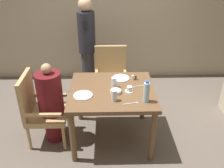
{
  "coord_description": "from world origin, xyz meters",
  "views": [
    {
      "loc": [
        -0.07,
        -2.7,
        2.31
      ],
      "look_at": [
        0.0,
        0.05,
        0.81
      ],
      "focal_mm": 40.0,
      "sensor_mm": 36.0,
      "label": 1
    }
  ],
  "objects_px": {
    "chair_far_side": "(111,76)",
    "water_bottle": "(146,92)",
    "glass_tall_near": "(114,95)",
    "standing_host": "(87,45)",
    "diner_in_left_chair": "(51,103)",
    "plate_main_right": "(121,78)",
    "plate_main_left": "(83,95)",
    "bowl_small": "(116,91)",
    "glass_tall_mid": "(114,83)",
    "chair_left_side": "(40,108)",
    "teacup_with_saucer": "(129,89)"
  },
  "relations": [
    {
      "from": "chair_far_side",
      "to": "glass_tall_near",
      "type": "height_order",
      "value": "chair_far_side"
    },
    {
      "from": "teacup_with_saucer",
      "to": "glass_tall_mid",
      "type": "xyz_separation_m",
      "value": [
        -0.19,
        0.11,
        0.04
      ]
    },
    {
      "from": "chair_far_side",
      "to": "plate_main_right",
      "type": "relative_size",
      "value": 4.16
    },
    {
      "from": "chair_left_side",
      "to": "plate_main_left",
      "type": "xyz_separation_m",
      "value": [
        0.58,
        -0.14,
        0.26
      ]
    },
    {
      "from": "chair_left_side",
      "to": "glass_tall_near",
      "type": "xyz_separation_m",
      "value": [
        0.95,
        -0.26,
        0.33
      ]
    },
    {
      "from": "chair_far_side",
      "to": "water_bottle",
      "type": "xyz_separation_m",
      "value": [
        0.38,
        -1.18,
        0.38
      ]
    },
    {
      "from": "bowl_small",
      "to": "glass_tall_mid",
      "type": "relative_size",
      "value": 0.96
    },
    {
      "from": "diner_in_left_chair",
      "to": "standing_host",
      "type": "distance_m",
      "value": 1.34
    },
    {
      "from": "chair_far_side",
      "to": "plate_main_left",
      "type": "bearing_deg",
      "value": -108.85
    },
    {
      "from": "teacup_with_saucer",
      "to": "glass_tall_near",
      "type": "relative_size",
      "value": 0.82
    },
    {
      "from": "standing_host",
      "to": "plate_main_left",
      "type": "height_order",
      "value": "standing_host"
    },
    {
      "from": "glass_tall_near",
      "to": "chair_left_side",
      "type": "bearing_deg",
      "value": 164.72
    },
    {
      "from": "glass_tall_near",
      "to": "standing_host",
      "type": "bearing_deg",
      "value": 104.99
    },
    {
      "from": "plate_main_left",
      "to": "bowl_small",
      "type": "height_order",
      "value": "bowl_small"
    },
    {
      "from": "glass_tall_mid",
      "to": "diner_in_left_chair",
      "type": "bearing_deg",
      "value": -176.38
    },
    {
      "from": "diner_in_left_chair",
      "to": "water_bottle",
      "type": "bearing_deg",
      "value": -13.97
    },
    {
      "from": "plate_main_right",
      "to": "water_bottle",
      "type": "bearing_deg",
      "value": -66.34
    },
    {
      "from": "diner_in_left_chair",
      "to": "glass_tall_near",
      "type": "xyz_separation_m",
      "value": [
        0.8,
        -0.26,
        0.25
      ]
    },
    {
      "from": "diner_in_left_chair",
      "to": "standing_host",
      "type": "xyz_separation_m",
      "value": [
        0.4,
        1.24,
        0.32
      ]
    },
    {
      "from": "standing_host",
      "to": "teacup_with_saucer",
      "type": "bearing_deg",
      "value": -65.32
    },
    {
      "from": "plate_main_left",
      "to": "water_bottle",
      "type": "height_order",
      "value": "water_bottle"
    },
    {
      "from": "chair_left_side",
      "to": "chair_far_side",
      "type": "xyz_separation_m",
      "value": [
        0.93,
        0.89,
        0.0
      ]
    },
    {
      "from": "standing_host",
      "to": "glass_tall_mid",
      "type": "distance_m",
      "value": 1.26
    },
    {
      "from": "chair_left_side",
      "to": "plate_main_right",
      "type": "relative_size",
      "value": 4.16
    },
    {
      "from": "plate_main_left",
      "to": "glass_tall_near",
      "type": "xyz_separation_m",
      "value": [
        0.37,
        -0.12,
        0.06
      ]
    },
    {
      "from": "glass_tall_near",
      "to": "glass_tall_mid",
      "type": "height_order",
      "value": "same"
    },
    {
      "from": "plate_main_right",
      "to": "teacup_with_saucer",
      "type": "distance_m",
      "value": 0.36
    },
    {
      "from": "chair_far_side",
      "to": "glass_tall_mid",
      "type": "xyz_separation_m",
      "value": [
        0.02,
        -0.84,
        0.33
      ]
    },
    {
      "from": "teacup_with_saucer",
      "to": "bowl_small",
      "type": "relative_size",
      "value": 0.85
    },
    {
      "from": "diner_in_left_chair",
      "to": "plate_main_right",
      "type": "xyz_separation_m",
      "value": [
        0.91,
        0.29,
        0.19
      ]
    },
    {
      "from": "chair_far_side",
      "to": "plate_main_left",
      "type": "height_order",
      "value": "chair_far_side"
    },
    {
      "from": "standing_host",
      "to": "glass_tall_near",
      "type": "xyz_separation_m",
      "value": [
        0.4,
        -1.5,
        -0.07
      ]
    },
    {
      "from": "chair_left_side",
      "to": "standing_host",
      "type": "relative_size",
      "value": 0.58
    },
    {
      "from": "chair_left_side",
      "to": "teacup_with_saucer",
      "type": "relative_size",
      "value": 8.61
    },
    {
      "from": "chair_far_side",
      "to": "plate_main_right",
      "type": "xyz_separation_m",
      "value": [
        0.12,
        -0.59,
        0.26
      ]
    },
    {
      "from": "diner_in_left_chair",
      "to": "water_bottle",
      "type": "height_order",
      "value": "diner_in_left_chair"
    },
    {
      "from": "glass_tall_near",
      "to": "teacup_with_saucer",
      "type": "bearing_deg",
      "value": 46.14
    },
    {
      "from": "chair_left_side",
      "to": "glass_tall_mid",
      "type": "height_order",
      "value": "chair_left_side"
    },
    {
      "from": "diner_in_left_chair",
      "to": "glass_tall_near",
      "type": "height_order",
      "value": "diner_in_left_chair"
    },
    {
      "from": "diner_in_left_chair",
      "to": "standing_host",
      "type": "bearing_deg",
      "value": 72.27
    },
    {
      "from": "plate_main_left",
      "to": "teacup_with_saucer",
      "type": "distance_m",
      "value": 0.57
    },
    {
      "from": "chair_left_side",
      "to": "standing_host",
      "type": "xyz_separation_m",
      "value": [
        0.55,
        1.24,
        0.39
      ]
    },
    {
      "from": "teacup_with_saucer",
      "to": "glass_tall_mid",
      "type": "height_order",
      "value": "glass_tall_mid"
    },
    {
      "from": "standing_host",
      "to": "plate_main_right",
      "type": "relative_size",
      "value": 7.21
    },
    {
      "from": "diner_in_left_chair",
      "to": "bowl_small",
      "type": "xyz_separation_m",
      "value": [
        0.82,
        -0.09,
        0.21
      ]
    },
    {
      "from": "plate_main_right",
      "to": "water_bottle",
      "type": "xyz_separation_m",
      "value": [
        0.25,
        -0.58,
        0.12
      ]
    },
    {
      "from": "standing_host",
      "to": "glass_tall_near",
      "type": "relative_size",
      "value": 12.21
    },
    {
      "from": "chair_left_side",
      "to": "glass_tall_mid",
      "type": "relative_size",
      "value": 7.05
    },
    {
      "from": "glass_tall_mid",
      "to": "chair_far_side",
      "type": "bearing_deg",
      "value": 91.7
    },
    {
      "from": "chair_far_side",
      "to": "water_bottle",
      "type": "bearing_deg",
      "value": -72.09
    }
  ]
}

